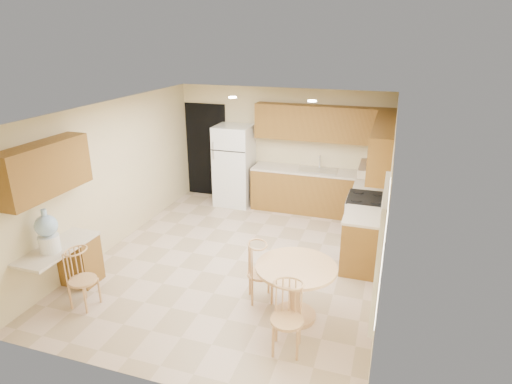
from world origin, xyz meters
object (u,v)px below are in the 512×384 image
(water_crock, at_px, (47,233))
(chair_table_b, at_px, (285,316))
(chair_desk, at_px, (78,276))
(refrigerator, at_px, (234,165))
(chair_table_a, at_px, (259,269))
(dining_table, at_px, (296,284))
(stove, at_px, (365,221))

(water_crock, bearing_deg, chair_table_b, -1.65)
(chair_desk, bearing_deg, refrigerator, 176.94)
(refrigerator, distance_m, chair_desk, 4.35)
(chair_table_a, relative_size, chair_desk, 1.03)
(dining_table, relative_size, water_crock, 1.71)
(stove, distance_m, chair_table_b, 3.16)
(chair_desk, bearing_deg, chair_table_a, 116.39)
(stove, distance_m, chair_table_a, 2.52)
(chair_table_a, bearing_deg, stove, 125.06)
(dining_table, distance_m, chair_table_a, 0.58)
(dining_table, distance_m, water_crock, 3.35)
(dining_table, bearing_deg, chair_table_a, 163.07)
(refrigerator, height_order, chair_table_b, refrigerator)
(chair_table_b, height_order, chair_desk, chair_table_b)
(water_crock, bearing_deg, chair_desk, -9.50)
(refrigerator, bearing_deg, water_crock, -103.96)
(refrigerator, bearing_deg, chair_table_a, -64.36)
(water_crock, bearing_deg, stove, 37.42)
(refrigerator, height_order, dining_table, refrigerator)
(stove, relative_size, chair_table_a, 1.26)
(refrigerator, relative_size, chair_desk, 2.06)
(stove, bearing_deg, chair_table_a, -119.36)
(chair_desk, xyz_separation_m, water_crock, (-0.45, 0.08, 0.53))
(refrigerator, height_order, chair_table_a, refrigerator)
(stove, xyz_separation_m, chair_table_b, (-0.64, -3.10, 0.07))
(chair_table_b, bearing_deg, chair_table_a, -63.86)
(chair_table_a, height_order, chair_table_b, chair_table_b)
(refrigerator, bearing_deg, chair_table_b, -62.59)
(dining_table, height_order, chair_table_b, chair_table_b)
(refrigerator, bearing_deg, chair_desk, -97.94)
(refrigerator, xyz_separation_m, water_crock, (-1.05, -4.22, 0.18))
(stove, distance_m, chair_desk, 4.64)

